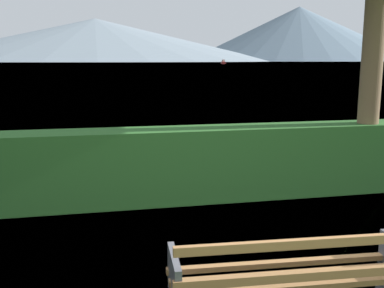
% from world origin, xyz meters
% --- Properties ---
extents(water_surface, '(620.00, 620.00, 0.00)m').
position_xyz_m(water_surface, '(0.00, 308.88, 0.00)').
color(water_surface, '#6B8EA3').
rests_on(water_surface, ground_plane).
extents(park_bench, '(1.90, 0.68, 0.87)m').
position_xyz_m(park_bench, '(-0.00, -0.06, 0.43)').
color(park_bench, olive).
rests_on(park_bench, ground_plane).
extents(hedge_row, '(12.13, 0.67, 1.08)m').
position_xyz_m(hedge_row, '(0.00, 3.41, 0.54)').
color(hedge_row, '#285B23').
rests_on(hedge_row, ground_plane).
extents(fishing_boat_near, '(2.56, 5.57, 2.10)m').
position_xyz_m(fishing_boat_near, '(58.48, 207.32, 0.75)').
color(fishing_boat_near, '#B2332D').
rests_on(fishing_boat_near, water_surface).
extents(distant_hills, '(864.49, 445.65, 71.98)m').
position_xyz_m(distant_hills, '(-36.90, 560.70, 32.11)').
color(distant_hills, slate).
rests_on(distant_hills, ground_plane).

